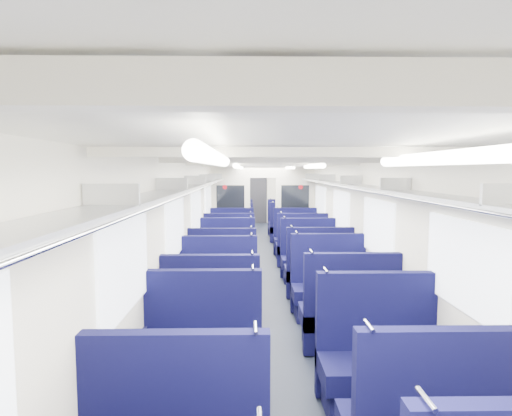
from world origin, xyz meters
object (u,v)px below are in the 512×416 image
seat_6 (202,361)px  seat_10 (218,295)px  seat_8 (212,322)px  seat_16 (229,249)px  seat_19 (296,241)px  seat_7 (380,366)px  end_door (258,199)px  seat_17 (301,249)px  seat_21 (288,229)px  bulkhead (263,206)px  seat_18 (231,242)px  seat_9 (348,319)px  seat_15 (309,261)px  seat_20 (234,230)px  seat_22 (235,225)px  seat_13 (318,274)px  seat_11 (329,291)px  seat_23 (285,225)px  seat_14 (227,260)px  seat_12 (223,276)px

seat_6 → seat_10: (0.00, 2.12, 0.00)m
seat_8 → seat_10: size_ratio=1.00×
seat_10 → seat_16: same height
seat_19 → seat_7: bearing=-90.0°
end_door → seat_17: end_door is taller
seat_8 → seat_7: bearing=-35.1°
seat_21 → bulkhead: bearing=-121.2°
seat_18 → seat_9: bearing=-73.5°
bulkhead → seat_7: bulkhead is taller
end_door → seat_8: (-0.83, -12.61, -0.61)m
seat_15 → seat_20: (-1.66, 4.32, 0.00)m
seat_15 → seat_22: same height
seat_10 → seat_17: same height
seat_9 → seat_19: size_ratio=1.00×
seat_8 → seat_21: (1.66, 7.85, 0.00)m
seat_13 → seat_16: 2.89m
seat_22 → seat_8: bearing=-90.0°
seat_6 → seat_20: (0.00, 8.72, 0.00)m
end_door → seat_17: size_ratio=1.57×
end_door → seat_20: 5.04m
seat_19 → seat_9: bearing=-90.0°
seat_11 → seat_22: size_ratio=1.00×
seat_17 → seat_23: size_ratio=1.00×
seat_6 → seat_15: bearing=69.3°
seat_16 → seat_23: bearing=68.9°
seat_9 → seat_19: 5.60m
seat_17 → seat_18: bearing=147.9°
seat_23 → end_door: bearing=102.8°
seat_13 → seat_18: size_ratio=1.00×
seat_14 → seat_10: bearing=-90.0°
seat_9 → seat_23: (0.00, 8.87, 0.00)m
seat_19 → seat_20: size_ratio=1.00×
seat_23 → seat_9: bearing=-90.0°
seat_12 → seat_20: same height
seat_7 → seat_23: (0.00, 10.11, 0.00)m
seat_6 → seat_8: bearing=90.0°
seat_18 → seat_22: same height
seat_16 → seat_21: same height
seat_17 → seat_19: same height
seat_23 → seat_10: bearing=-101.9°
seat_16 → seat_20: 3.02m
seat_10 → seat_13: size_ratio=1.00×
seat_8 → seat_10: (0.00, 1.07, 0.00)m
end_door → seat_8: end_door is taller
seat_8 → seat_9: same height
seat_11 → seat_19: size_ratio=1.00×
seat_7 → seat_10: bearing=126.5°
seat_15 → seat_20: size_ratio=1.00×
seat_23 → seat_17: bearing=-90.0°
seat_14 → seat_20: bearing=90.0°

